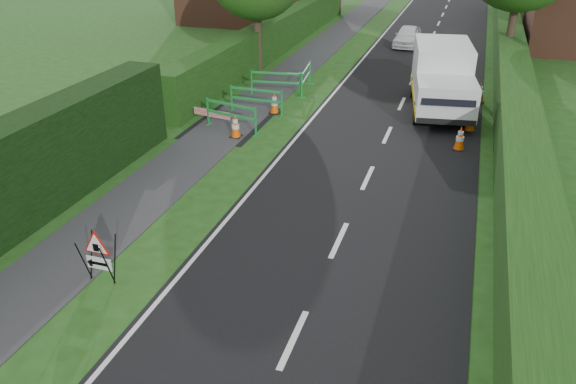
# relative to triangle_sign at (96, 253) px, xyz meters

# --- Properties ---
(ground) EXTENTS (120.00, 120.00, 0.00)m
(ground) POSITION_rel_triangle_sign_xyz_m (1.80, -1.43, -0.71)
(ground) COLOR #214614
(ground) RESTS_ON ground
(road_surface) EXTENTS (6.00, 90.00, 0.02)m
(road_surface) POSITION_rel_triangle_sign_xyz_m (4.30, 33.57, -0.71)
(road_surface) COLOR black
(road_surface) RESTS_ON ground
(footpath) EXTENTS (2.00, 90.00, 0.02)m
(footpath) POSITION_rel_triangle_sign_xyz_m (-1.20, 33.57, -0.71)
(footpath) COLOR #2D2D30
(footpath) RESTS_ON ground
(hedge_west_far) EXTENTS (1.00, 24.00, 1.80)m
(hedge_west_far) POSITION_rel_triangle_sign_xyz_m (-3.20, 20.57, -0.71)
(hedge_west_far) COLOR #14380F
(hedge_west_far) RESTS_ON ground
(hedge_east) EXTENTS (1.20, 50.00, 1.50)m
(hedge_east) POSITION_rel_triangle_sign_xyz_m (8.30, 14.57, -0.71)
(hedge_east) COLOR #14380F
(hedge_east) RESTS_ON ground
(triangle_sign) EXTENTS (0.70, 0.70, 1.03)m
(triangle_sign) POSITION_rel_triangle_sign_xyz_m (0.00, 0.00, 0.00)
(triangle_sign) COLOR black
(triangle_sign) RESTS_ON ground
(works_van) EXTENTS (2.76, 5.38, 2.35)m
(works_van) POSITION_rel_triangle_sign_xyz_m (5.71, 13.40, 0.53)
(works_van) COLOR silver
(works_van) RESTS_ON ground
(traffic_cone_0) EXTENTS (0.38, 0.38, 0.79)m
(traffic_cone_0) POSITION_rel_triangle_sign_xyz_m (6.65, 9.53, -0.32)
(traffic_cone_0) COLOR black
(traffic_cone_0) RESTS_ON ground
(traffic_cone_1) EXTENTS (0.38, 0.38, 0.79)m
(traffic_cone_1) POSITION_rel_triangle_sign_xyz_m (6.91, 11.38, -0.32)
(traffic_cone_1) COLOR black
(traffic_cone_1) RESTS_ON ground
(traffic_cone_2) EXTENTS (0.38, 0.38, 0.79)m
(traffic_cone_2) POSITION_rel_triangle_sign_xyz_m (7.15, 14.80, -0.32)
(traffic_cone_2) COLOR black
(traffic_cone_2) RESTS_ON ground
(traffic_cone_3) EXTENTS (0.38, 0.38, 0.79)m
(traffic_cone_3) POSITION_rel_triangle_sign_xyz_m (-0.49, 8.34, -0.32)
(traffic_cone_3) COLOR black
(traffic_cone_3) RESTS_ON ground
(traffic_cone_4) EXTENTS (0.38, 0.38, 0.79)m
(traffic_cone_4) POSITION_rel_triangle_sign_xyz_m (-0.07, 11.04, -0.32)
(traffic_cone_4) COLOR black
(traffic_cone_4) RESTS_ON ground
(ped_barrier_0) EXTENTS (2.09, 0.80, 1.00)m
(ped_barrier_0) POSITION_rel_triangle_sign_xyz_m (-0.88, 8.89, -0.08)
(ped_barrier_0) COLOR #188835
(ped_barrier_0) RESTS_ON ground
(ped_barrier_1) EXTENTS (2.07, 0.41, 1.00)m
(ped_barrier_1) POSITION_rel_triangle_sign_xyz_m (-0.67, 10.75, -0.08)
(ped_barrier_1) COLOR #188835
(ped_barrier_1) RESTS_ON ground
(ped_barrier_2) EXTENTS (2.09, 0.61, 1.00)m
(ped_barrier_2) POSITION_rel_triangle_sign_xyz_m (-0.74, 13.13, -0.08)
(ped_barrier_2) COLOR #188835
(ped_barrier_2) RESTS_ON ground
(ped_barrier_3) EXTENTS (0.58, 2.09, 1.00)m
(ped_barrier_3) POSITION_rel_triangle_sign_xyz_m (0.25, 14.10, -0.08)
(ped_barrier_3) COLOR #188835
(ped_barrier_3) RESTS_ON ground
(redwhite_plank) EXTENTS (1.49, 0.27, 0.25)m
(redwhite_plank) POSITION_rel_triangle_sign_xyz_m (-1.70, 9.11, -0.71)
(redwhite_plank) COLOR red
(redwhite_plank) RESTS_ON ground
(hatchback_car) EXTENTS (1.37, 3.19, 1.07)m
(hatchback_car) POSITION_rel_triangle_sign_xyz_m (3.16, 23.86, -0.18)
(hatchback_car) COLOR white
(hatchback_car) RESTS_ON ground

